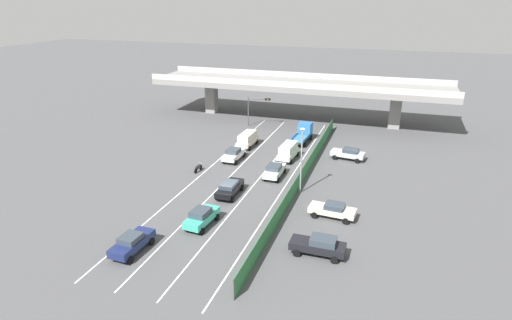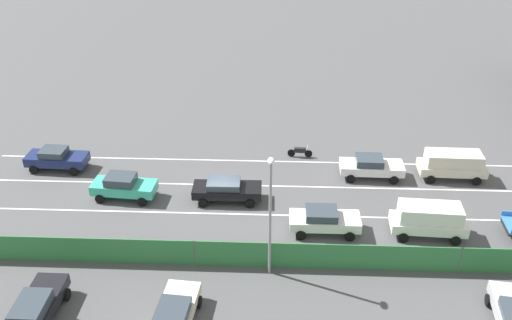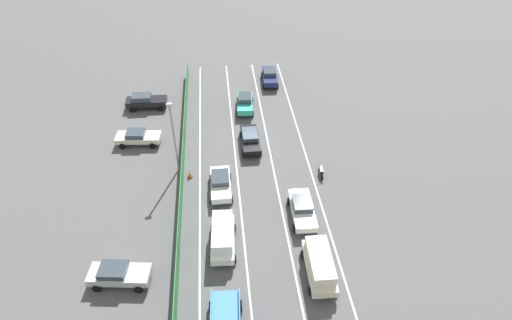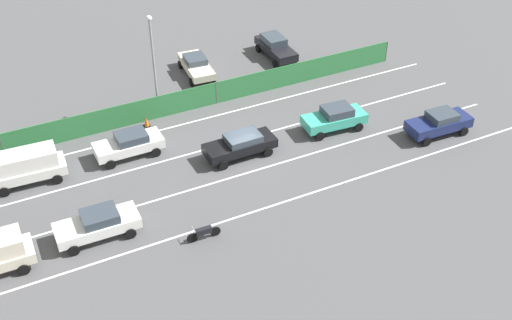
% 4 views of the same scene
% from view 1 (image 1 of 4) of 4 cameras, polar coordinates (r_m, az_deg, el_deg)
% --- Properties ---
extents(ground_plane, '(300.00, 300.00, 0.00)m').
position_cam_1_polar(ground_plane, '(47.59, -3.77, -4.76)').
color(ground_plane, '#4C4C4F').
extents(lane_line_left_edge, '(0.14, 49.24, 0.01)m').
position_cam_1_polar(lane_line_left_edge, '(55.11, -6.35, -1.18)').
color(lane_line_left_edge, silver).
rests_on(lane_line_left_edge, ground).
extents(lane_line_mid_left, '(0.14, 49.24, 0.01)m').
position_cam_1_polar(lane_line_mid_left, '(53.81, -2.90, -1.63)').
color(lane_line_mid_left, silver).
rests_on(lane_line_mid_left, ground).
extents(lane_line_mid_right, '(0.14, 49.24, 0.01)m').
position_cam_1_polar(lane_line_mid_right, '(52.72, 0.70, -2.09)').
color(lane_line_mid_right, silver).
rests_on(lane_line_mid_right, ground).
extents(lane_line_right_edge, '(0.14, 49.24, 0.01)m').
position_cam_1_polar(lane_line_right_edge, '(51.85, 4.44, -2.56)').
color(lane_line_right_edge, silver).
rests_on(lane_line_right_edge, ground).
extents(elevated_overpass, '(51.34, 10.17, 7.53)m').
position_cam_1_polar(elevated_overpass, '(76.17, 5.58, 9.67)').
color(elevated_overpass, gray).
rests_on(elevated_overpass, ground).
extents(green_fence, '(0.10, 45.34, 1.75)m').
position_cam_1_polar(green_fence, '(51.19, 6.16, -1.87)').
color(green_fence, '#2D753D').
rests_on(green_fence, ground).
extents(car_sedan_white, '(2.08, 4.64, 1.64)m').
position_cam_1_polar(car_sedan_white, '(57.51, -2.94, 0.83)').
color(car_sedan_white, white).
rests_on(car_sedan_white, ground).
extents(car_sedan_black, '(2.01, 4.71, 1.55)m').
position_cam_1_polar(car_sedan_black, '(47.44, -3.51, -3.66)').
color(car_sedan_black, black).
rests_on(car_sedan_black, ground).
extents(car_van_white, '(2.21, 4.69, 2.15)m').
position_cam_1_polar(car_van_white, '(57.76, 4.26, 1.22)').
color(car_van_white, silver).
rests_on(car_van_white, ground).
extents(car_taxi_teal, '(2.22, 4.49, 1.73)m').
position_cam_1_polar(car_taxi_teal, '(41.60, -7.19, -7.40)').
color(car_taxi_teal, teal).
rests_on(car_taxi_teal, ground).
extents(car_van_cream, '(2.15, 4.82, 2.06)m').
position_cam_1_polar(car_van_cream, '(62.70, -1.14, 2.82)').
color(car_van_cream, beige).
rests_on(car_van_cream, ground).
extents(car_hatchback_white, '(1.99, 4.42, 1.63)m').
position_cam_1_polar(car_hatchback_white, '(52.06, 2.43, -1.34)').
color(car_hatchback_white, silver).
rests_on(car_hatchback_white, ground).
extents(car_sedan_navy, '(2.12, 4.58, 1.66)m').
position_cam_1_polar(car_sedan_navy, '(38.78, -16.03, -10.40)').
color(car_sedan_navy, navy).
rests_on(car_sedan_navy, ground).
extents(flatbed_truck_blue, '(2.47, 5.70, 2.57)m').
position_cam_1_polar(flatbed_truck_blue, '(65.65, 6.29, 3.65)').
color(flatbed_truck_blue, black).
rests_on(flatbed_truck_blue, ground).
extents(motorcycle, '(0.60, 1.95, 0.93)m').
position_cam_1_polar(motorcycle, '(54.38, -7.62, -1.03)').
color(motorcycle, black).
rests_on(motorcycle, ground).
extents(parked_sedan_dark, '(4.66, 1.98, 1.70)m').
position_cam_1_polar(parked_sedan_dark, '(37.31, 8.29, -11.03)').
color(parked_sedan_dark, black).
rests_on(parked_sedan_dark, ground).
extents(parked_sedan_cream, '(4.68, 2.31, 1.50)m').
position_cam_1_polar(parked_sedan_cream, '(43.41, 10.07, -6.46)').
color(parked_sedan_cream, beige).
rests_on(parked_sedan_cream, ground).
extents(parked_wagon_silver, '(4.61, 2.43, 1.55)m').
position_cam_1_polar(parked_wagon_silver, '(58.99, 12.07, 0.87)').
color(parked_wagon_silver, '#B2B5B7').
rests_on(parked_wagon_silver, ground).
extents(traffic_light, '(3.76, 1.04, 4.89)m').
position_cam_1_polar(traffic_light, '(72.40, 0.09, 7.21)').
color(traffic_light, '#47474C').
rests_on(traffic_light, ground).
extents(street_lamp, '(0.60, 0.36, 7.50)m').
position_cam_1_polar(street_lamp, '(46.84, 6.02, 0.74)').
color(street_lamp, gray).
rests_on(street_lamp, ground).
extents(traffic_cone, '(0.47, 0.47, 0.73)m').
position_cam_1_polar(traffic_cone, '(49.77, 4.95, -3.18)').
color(traffic_cone, orange).
rests_on(traffic_cone, ground).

